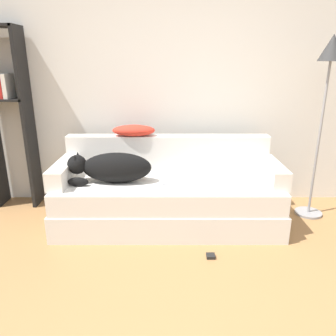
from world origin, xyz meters
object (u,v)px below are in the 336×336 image
power_adapter (211,256)px  bookshelf (7,109)px  laptop (178,180)px  dog (112,167)px  throw_pillow (134,130)px  couch (168,202)px  floor_lamp (329,75)px

power_adapter → bookshelf: bearing=151.7°
laptop → power_adapter: bearing=-69.1°
dog → power_adapter: size_ratio=11.06×
power_adapter → throw_pillow: bearing=126.4°
couch → dog: bearing=-173.9°
couch → laptop: 0.25m
laptop → throw_pillow: throw_pillow is taller
bookshelf → floor_lamp: size_ratio=1.06×
bookshelf → power_adapter: size_ratio=26.60×
couch → floor_lamp: floor_lamp is taller
dog → laptop: 0.62m
couch → floor_lamp: bearing=7.5°
couch → power_adapter: couch is taller
throw_pillow → power_adapter: throw_pillow is taller
bookshelf → floor_lamp: bearing=-5.2°
bookshelf → floor_lamp: (3.09, -0.28, 0.35)m
couch → dog: size_ratio=2.72×
couch → throw_pillow: size_ratio=4.89×
dog → throw_pillow: size_ratio=1.80×
couch → bookshelf: bearing=164.0°
throw_pillow → bookshelf: bookshelf is taller
bookshelf → floor_lamp: 3.12m
bookshelf → laptop: bearing=-15.8°
laptop → dog: bearing=-179.0°
laptop → power_adapter: (0.25, -0.58, -0.44)m
laptop → bookshelf: 1.90m
throw_pillow → floor_lamp: floor_lamp is taller
dog → floor_lamp: 2.13m
dog → laptop: bearing=3.2°
couch → laptop: (0.10, -0.02, 0.23)m
throw_pillow → power_adapter: (0.68, -0.93, -0.83)m
bookshelf → dog: bearing=-25.0°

